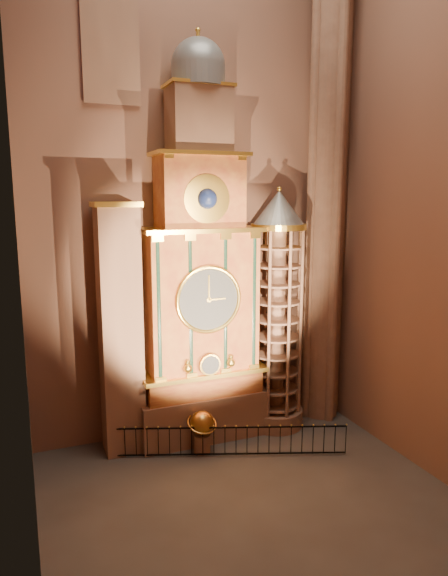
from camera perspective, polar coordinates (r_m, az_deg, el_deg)
name	(u,v)px	position (r m, az deg, el deg)	size (l,w,h in m)	color
floor	(248,495)	(19.58, 2.74, -21.96)	(14.00, 14.00, 0.00)	#383330
wall_back	(191,182)	(22.15, -3.65, 11.71)	(22.00, 22.00, 0.00)	#8C604B
wall_left	(12,174)	(15.02, -22.48, 11.63)	(22.00, 22.00, 0.00)	#8C604B
wall_right	(425,180)	(20.53, 21.42, 11.14)	(22.00, 22.00, 0.00)	#8C604B
astronomical_clock	(200,286)	(21.50, -2.64, 0.18)	(5.60, 2.41, 16.70)	#8C634C
portrait_tower	(120,329)	(20.99, -11.44, -4.53)	(1.80, 1.60, 10.20)	#8C634C
stair_turret	(277,313)	(22.92, 5.90, -2.82)	(2.50, 2.50, 10.80)	#8C634C
gothic_pier	(328,182)	(23.92, 11.44, 11.42)	(2.04, 2.04, 22.00)	#8C634C
stained_glass_window	(110,33)	(22.11, -12.54, 25.96)	(2.20, 0.14, 5.20)	navy
celestial_globe	(202,428)	(21.74, -2.46, -15.27)	(1.39, 1.33, 1.79)	#8C634C
iron_railing	(230,441)	(21.60, 0.73, -16.66)	(8.82, 3.31, 1.21)	black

